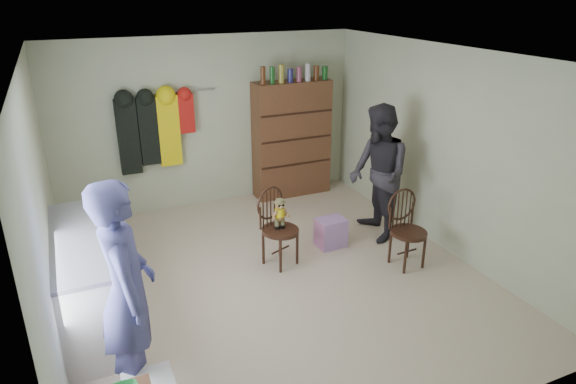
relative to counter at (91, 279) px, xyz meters
name	(u,v)px	position (x,y,z in m)	size (l,w,h in m)	color
ground_plane	(275,278)	(1.95, 0.00, -0.47)	(5.00, 5.00, 0.00)	beige
room_walls	(256,134)	(1.95, 0.53, 1.11)	(5.00, 5.00, 5.00)	beige
counter	(91,279)	(0.00, 0.00, 0.00)	(0.64, 1.86, 0.94)	silver
chair_front	(277,221)	(2.12, 0.32, 0.08)	(0.55, 0.55, 0.95)	#3D2115
chair_far	(406,226)	(3.49, -0.32, 0.03)	(0.44, 0.44, 0.93)	#3D2115
striped_bag	(331,232)	(2.91, 0.43, -0.28)	(0.36, 0.28, 0.37)	pink
person_left	(127,292)	(0.24, -1.14, 0.46)	(0.68, 0.45, 1.87)	#474883
person_right	(378,174)	(3.57, 0.43, 0.42)	(0.86, 0.67, 1.78)	#2D2B33
dresser	(292,138)	(3.20, 2.30, 0.44)	(1.20, 0.39, 2.07)	brown
coat_rack	(154,130)	(1.12, 2.38, 0.78)	(1.42, 0.12, 1.09)	#99999E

